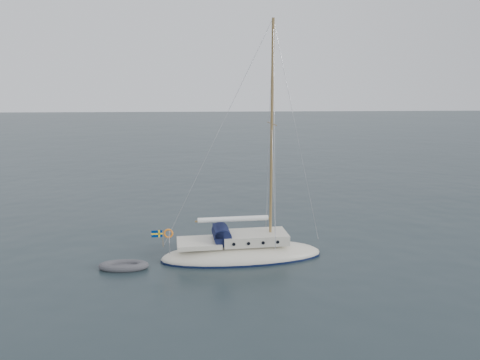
{
  "coord_description": "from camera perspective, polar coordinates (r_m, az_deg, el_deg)",
  "views": [
    {
      "loc": [
        -4.34,
        -25.35,
        9.95
      ],
      "look_at": [
        -2.64,
        0.0,
        4.74
      ],
      "focal_mm": 35.0,
      "sensor_mm": 36.0,
      "label": 1
    }
  ],
  "objects": [
    {
      "name": "ground",
      "position": [
        27.58,
        5.56,
        -9.61
      ],
      "size": [
        300.0,
        300.0,
        0.0
      ],
      "primitive_type": "plane",
      "color": "black",
      "rests_on": "ground"
    },
    {
      "name": "sailboat",
      "position": [
        27.3,
        0.27,
        -7.41
      ],
      "size": [
        9.87,
        2.95,
        14.05
      ],
      "rotation": [
        0.0,
        0.0,
        0.08
      ],
      "color": "silver",
      "rests_on": "ground"
    },
    {
      "name": "dinghy",
      "position": [
        26.87,
        -13.99,
        -10.11
      ],
      "size": [
        2.74,
        1.24,
        0.39
      ],
      "rotation": [
        0.0,
        0.0,
        -0.01
      ],
      "color": "#4F4F53",
      "rests_on": "ground"
    }
  ]
}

